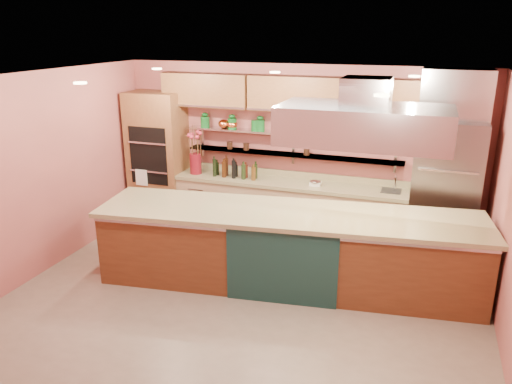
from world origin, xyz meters
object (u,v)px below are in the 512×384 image
at_px(refrigerator, 444,191).
at_px(island, 288,248).
at_px(flower_vase, 196,164).
at_px(kitchen_scale, 315,182).
at_px(copper_kettle, 224,124).
at_px(green_canister, 255,125).

relative_size(refrigerator, island, 0.42).
xyz_separation_m(flower_vase, kitchen_scale, (2.11, 0.00, -0.13)).
bearing_deg(copper_kettle, flower_vase, -153.87).
height_order(island, copper_kettle, copper_kettle).
bearing_deg(refrigerator, island, -140.72).
bearing_deg(refrigerator, kitchen_scale, 179.70).
bearing_deg(refrigerator, green_canister, 175.67).
distance_m(copper_kettle, green_canister, 0.57).
xyz_separation_m(refrigerator, green_canister, (-3.03, 0.23, 0.75)).
relative_size(refrigerator, copper_kettle, 11.15).
bearing_deg(copper_kettle, green_canister, 0.00).
height_order(kitchen_scale, green_canister, green_canister).
distance_m(island, green_canister, 2.48).
distance_m(island, copper_kettle, 2.77).
bearing_deg(flower_vase, green_canister, 12.20).
xyz_separation_m(refrigerator, kitchen_scale, (-1.94, 0.01, -0.07)).
bearing_deg(green_canister, refrigerator, -4.33).
height_order(copper_kettle, green_canister, green_canister).
distance_m(kitchen_scale, green_canister, 1.39).
height_order(island, kitchen_scale, island).
bearing_deg(island, green_canister, 113.61).
bearing_deg(kitchen_scale, green_canister, 153.95).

